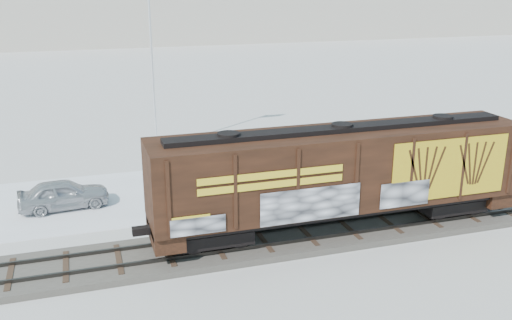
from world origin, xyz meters
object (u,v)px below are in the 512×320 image
object	(u,v)px
car_silver	(64,194)
car_dark	(307,168)
flagpole	(155,85)
hopper_railcar	(340,172)
car_white	(304,169)

from	to	relation	value
car_silver	car_dark	world-z (taller)	car_dark
flagpole	car_silver	world-z (taller)	flagpole
flagpole	car_dark	bearing A→B (deg)	-52.28
car_dark	car_silver	bearing A→B (deg)	72.39
hopper_railcar	car_white	bearing A→B (deg)	80.27
car_silver	car_dark	distance (m)	12.90
hopper_railcar	car_dark	bearing A→B (deg)	78.98
car_silver	car_dark	xyz separation A→B (m)	(12.90, -0.01, 0.02)
flagpole	car_silver	size ratio (longest dim) A/B	2.69
flagpole	car_white	bearing A→B (deg)	-53.25
hopper_railcar	car_silver	bearing A→B (deg)	149.38
car_silver	car_white	size ratio (longest dim) A/B	0.93
hopper_railcar	car_white	distance (m)	7.18
car_white	car_silver	bearing A→B (deg)	83.63
car_white	car_dark	bearing A→B (deg)	-69.52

